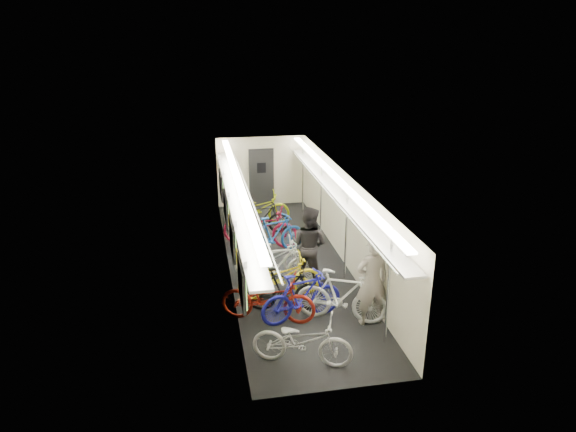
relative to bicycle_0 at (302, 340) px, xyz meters
name	(u,v)px	position (x,y,z in m)	size (l,w,h in m)	color
train_car_shell	(269,197)	(0.11, 4.87, 1.17)	(10.00, 10.00, 10.00)	black
bicycle_0	(302,340)	(0.00, 0.00, 0.00)	(0.64, 1.84, 0.97)	#ABA9AE
bicycle_1	(302,297)	(0.29, 1.46, 0.06)	(0.52, 1.83, 1.10)	#1B1AA1
bicycle_2	(268,298)	(-0.40, 1.58, 0.04)	(0.70, 2.01, 1.05)	maroon
bicycle_3	(285,289)	(0.03, 1.92, 0.02)	(0.48, 1.69, 1.02)	black
bicycle_4	(280,277)	(0.00, 2.53, 0.02)	(0.67, 1.91, 1.00)	yellow
bicycle_5	(278,264)	(0.06, 3.10, 0.07)	(0.52, 1.86, 1.12)	silver
bicycle_6	(271,257)	(-0.01, 3.68, -0.01)	(0.63, 1.82, 0.95)	silver
bicycle_7	(274,235)	(0.26, 4.97, 0.06)	(0.51, 1.82, 1.10)	#1A4E9F
bicycle_8	(260,226)	(-0.04, 5.59, 0.09)	(0.76, 2.18, 1.15)	maroon
bicycle_9	(262,218)	(0.12, 6.43, 0.01)	(0.46, 1.64, 0.99)	black
bicycle_10	(258,209)	(0.11, 7.24, 0.04)	(0.69, 1.99, 1.05)	#B6C412
bicycle_11	(342,296)	(1.11, 1.30, 0.09)	(0.54, 1.91, 1.15)	silver
passenger_near	(372,281)	(1.68, 1.11, 0.48)	(0.70, 0.46, 1.92)	gray
passenger_mid	(309,245)	(0.82, 3.19, 0.47)	(0.92, 0.72, 1.90)	black
backpack	(388,259)	(2.12, 1.42, 0.80)	(0.26, 0.14, 0.38)	maroon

